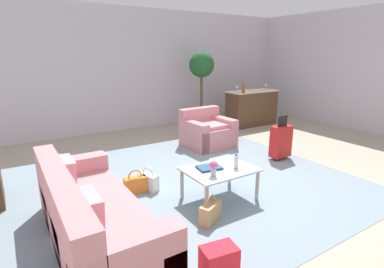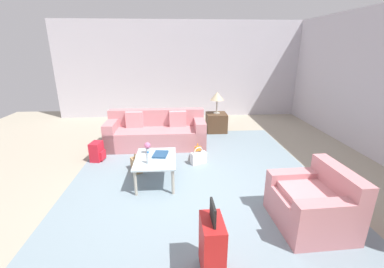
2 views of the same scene
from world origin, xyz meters
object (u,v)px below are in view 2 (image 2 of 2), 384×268
Objects in this scene: armchair at (315,205)px; table_lamp at (217,97)px; handbag_white at (198,158)px; couch at (157,134)px; side_table at (216,122)px; handbag_orange at (198,154)px; coffee_table at (156,161)px; flower_vase at (147,147)px; water_bottle at (148,158)px; backpack_red at (97,152)px; suitcase_red at (212,246)px; handbag_tan at (136,165)px; coffee_table_book at (160,154)px.

table_lamp reaches higher than armchair.
couch is at bearing -139.97° from handbag_white.
handbag_orange is (1.89, -0.69, -0.13)m from side_table.
handbag_orange is (-0.91, 0.81, -0.27)m from coffee_table.
handbag_white is at bearing 116.78° from flower_vase.
armchair is 2.83× the size of handbag_white.
table_lamp is (-3.00, 1.60, 0.44)m from water_bottle.
armchair is at bearing 59.08° from coffee_table.
table_lamp reaches higher than backpack_red.
water_bottle is 0.24× the size of suitcase_red.
suitcase_red is at bearing -2.16° from handbag_orange.
water_bottle is at bearing -28.07° from table_lamp.
handbag_white is at bearing -145.88° from armchair.
water_bottle is 0.57× the size of handbag_orange.
handbag_tan is (-0.45, -0.41, -0.27)m from coffee_table.
suitcase_red is (1.80, 0.80, -0.19)m from water_bottle.
handbag_white is (-0.70, 0.81, -0.27)m from coffee_table.
table_lamp reaches higher than side_table.
couch reaches higher than handbag_white.
couch reaches higher than side_table.
water_bottle is at bearing 6.79° from flower_vase.
side_table is 3.03m from handbag_tan.
coffee_table_book is 3.08m from table_lamp.
armchair is 2.53× the size of backpack_red.
coffee_table_book is 1.65m from backpack_red.
side_table reaches higher than coffee_table_book.
table_lamp is at bearing 151.93° from water_bottle.
handbag_white is at bearing 0.02° from handbag_orange.
handbag_white is at bearing -18.24° from table_lamp.
table_lamp is 4.91m from suitcase_red.
handbag_tan is 0.89× the size of backpack_red.
backpack_red is (-3.00, -1.99, -0.16)m from suitcase_red.
coffee_table_book is at bearing 146.31° from coffee_table.
coffee_table is 1.11m from handbag_white.
handbag_white is at bearing -18.24° from side_table.
handbag_tan is (-0.65, -0.31, -0.42)m from water_bottle.
handbag_white is (-0.90, 0.91, -0.42)m from water_bottle.
flower_vase reaches higher than handbag_tan.
flower_vase is (-0.10, -0.23, 0.11)m from coffee_table_book.
backpack_red is at bearing -57.15° from side_table.
coffee_table_book is 0.57× the size of side_table.
table_lamp is at bearing 122.85° from backpack_red.
coffee_table is 1.72× the size of side_table.
handbag_tan is 1.04m from backpack_red.
coffee_table is at bearing -41.77° from handbag_orange.
coffee_table_book is 0.53× the size of table_lamp.
water_bottle is 1.35m from handbag_white.
table_lamp reaches higher than handbag_orange.
handbag_orange is (0.88, 0.91, -0.18)m from couch.
backpack_red reaches higher than handbag_orange.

